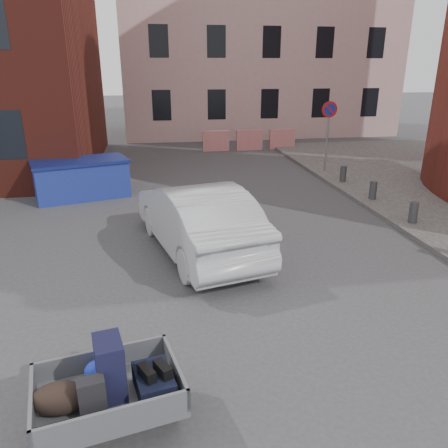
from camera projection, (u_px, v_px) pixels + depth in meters
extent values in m
plane|color=#38383A|center=(202.00, 315.00, 7.48)|extent=(120.00, 120.00, 0.00)
cube|color=#CC9E9D|center=(255.00, 13.00, 26.41)|extent=(16.00, 8.00, 14.00)
cylinder|color=gray|center=(327.00, 138.00, 16.73)|extent=(0.07, 0.07, 2.60)
cylinder|color=red|center=(330.00, 109.00, 16.36)|extent=(0.60, 0.03, 0.60)
cylinder|color=navy|center=(330.00, 109.00, 16.34)|extent=(0.44, 0.03, 0.44)
cylinder|color=#3A3A3D|center=(413.00, 212.00, 11.43)|extent=(0.22, 0.22, 0.55)
cylinder|color=#3A3A3D|center=(373.00, 190.00, 13.47)|extent=(0.22, 0.22, 0.55)
cylinder|color=#3A3A3D|center=(343.00, 174.00, 15.51)|extent=(0.22, 0.22, 0.55)
cube|color=red|center=(216.00, 141.00, 21.60)|extent=(1.30, 0.18, 1.00)
cube|color=red|center=(249.00, 140.00, 21.87)|extent=(1.30, 0.18, 1.00)
cube|color=red|center=(282.00, 139.00, 22.13)|extent=(1.30, 0.18, 1.00)
cylinder|color=black|center=(44.00, 434.00, 4.78)|extent=(0.19, 0.45, 0.44)
cylinder|color=black|center=(172.00, 400.00, 5.27)|extent=(0.19, 0.45, 0.44)
cube|color=slate|center=(109.00, 399.00, 4.94)|extent=(1.79, 1.40, 0.08)
cube|color=slate|center=(32.00, 405.00, 4.61)|extent=(0.26, 1.09, 0.28)
cube|color=slate|center=(175.00, 370.00, 5.15)|extent=(0.26, 1.09, 0.28)
cube|color=slate|center=(102.00, 359.00, 5.34)|extent=(1.57, 0.36, 0.28)
cube|color=slate|center=(114.00, 420.00, 4.42)|extent=(1.57, 0.36, 0.28)
cube|color=slate|center=(101.00, 357.00, 5.75)|extent=(0.22, 0.70, 0.06)
cube|color=#171737|center=(110.00, 367.00, 4.87)|extent=(0.39, 0.50, 0.70)
cube|color=black|center=(154.00, 382.00, 4.97)|extent=(0.51, 0.67, 0.25)
ellipsoid|color=black|center=(60.00, 398.00, 4.65)|extent=(0.66, 0.47, 0.36)
cube|color=black|center=(92.00, 399.00, 4.57)|extent=(0.31, 0.23, 0.48)
ellipsoid|color=#182BB7|center=(100.00, 370.00, 5.18)|extent=(0.41, 0.37, 0.24)
cube|color=black|center=(147.00, 373.00, 4.83)|extent=(0.22, 0.29, 0.13)
cube|color=black|center=(163.00, 369.00, 4.89)|extent=(0.22, 0.29, 0.13)
cube|color=navy|center=(82.00, 180.00, 14.00)|extent=(3.09, 2.15, 1.12)
cube|color=navy|center=(80.00, 161.00, 13.80)|extent=(3.21, 2.26, 0.09)
imported|color=#BABCC2|center=(197.00, 218.00, 9.83)|extent=(2.74, 5.05, 1.58)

